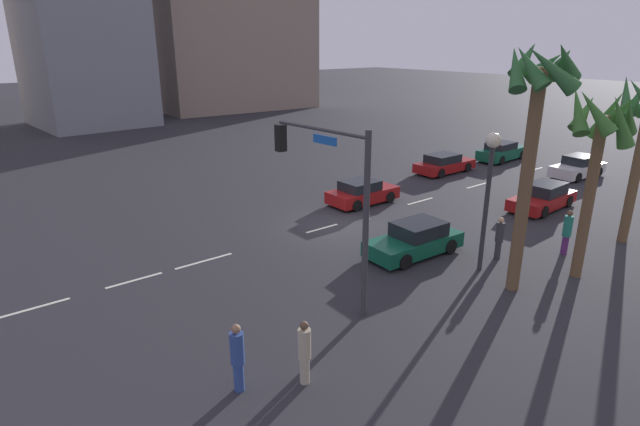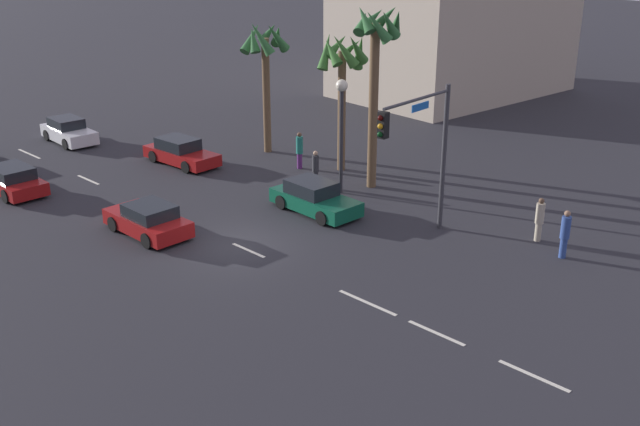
# 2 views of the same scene
# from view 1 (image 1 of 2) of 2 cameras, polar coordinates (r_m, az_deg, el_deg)

# --- Properties ---
(ground_plane) EXTENTS (220.00, 220.00, 0.00)m
(ground_plane) POSITION_cam_1_polar(r_m,az_deg,el_deg) (24.95, 1.59, -1.37)
(ground_plane) COLOR #28282D
(lane_stripe_0) EXTENTS (2.55, 0.14, 0.01)m
(lane_stripe_0) POSITION_cam_1_polar(r_m,az_deg,el_deg) (38.57, 22.68, 4.45)
(lane_stripe_0) COLOR silver
(lane_stripe_0) RESTS_ON ground_plane
(lane_stripe_1) EXTENTS (2.00, 0.14, 0.01)m
(lane_stripe_1) POSITION_cam_1_polar(r_m,az_deg,el_deg) (33.23, 17.13, 2.95)
(lane_stripe_1) COLOR silver
(lane_stripe_1) RESTS_ON ground_plane
(lane_stripe_2) EXTENTS (2.08, 0.14, 0.01)m
(lane_stripe_2) POSITION_cam_1_polar(r_m,az_deg,el_deg) (29.19, 11.16, 1.31)
(lane_stripe_2) COLOR silver
(lane_stripe_2) RESTS_ON ground_plane
(lane_stripe_3) EXTENTS (1.89, 0.14, 0.01)m
(lane_stripe_3) POSITION_cam_1_polar(r_m,az_deg,el_deg) (24.50, 0.24, -1.73)
(lane_stripe_3) COLOR silver
(lane_stripe_3) RESTS_ON ground_plane
(lane_stripe_4) EXTENTS (2.52, 0.14, 0.01)m
(lane_stripe_4) POSITION_cam_1_polar(r_m,az_deg,el_deg) (21.49, -12.83, -5.26)
(lane_stripe_4) COLOR silver
(lane_stripe_4) RESTS_ON ground_plane
(lane_stripe_5) EXTENTS (2.14, 0.14, 0.01)m
(lane_stripe_5) POSITION_cam_1_polar(r_m,az_deg,el_deg) (20.58, -20.05, -7.09)
(lane_stripe_5) COLOR silver
(lane_stripe_5) RESTS_ON ground_plane
(lane_stripe_6) EXTENTS (2.24, 0.14, 0.01)m
(lane_stripe_6) POSITION_cam_1_polar(r_m,az_deg,el_deg) (19.99, -29.34, -9.26)
(lane_stripe_6) COLOR silver
(lane_stripe_6) RESTS_ON ground_plane
(car_0) EXTENTS (4.19, 2.01, 1.42)m
(car_0) POSITION_cam_1_polar(r_m,az_deg,el_deg) (37.75, 26.88, 4.59)
(car_0) COLOR silver
(car_0) RESTS_ON ground_plane
(car_1) EXTENTS (4.66, 1.99, 1.38)m
(car_1) POSITION_cam_1_polar(r_m,az_deg,el_deg) (40.92, 19.69, 6.48)
(car_1) COLOR #0F5138
(car_1) RESTS_ON ground_plane
(car_2) EXTENTS (4.52, 1.94, 1.30)m
(car_2) POSITION_cam_1_polar(r_m,az_deg,el_deg) (35.85, 13.71, 5.36)
(car_2) COLOR maroon
(car_2) RESTS_ON ground_plane
(car_3) EXTENTS (4.38, 2.05, 1.39)m
(car_3) POSITION_cam_1_polar(r_m,az_deg,el_deg) (21.77, 10.57, -2.98)
(car_3) COLOR #0F5138
(car_3) RESTS_ON ground_plane
(car_4) EXTENTS (4.01, 1.94, 1.32)m
(car_4) POSITION_cam_1_polar(r_m,az_deg,el_deg) (28.21, 4.73, 2.28)
(car_4) COLOR maroon
(car_4) RESTS_ON ground_plane
(car_5) EXTENTS (4.55, 2.02, 1.37)m
(car_5) POSITION_cam_1_polar(r_m,az_deg,el_deg) (29.76, 23.67, 1.64)
(car_5) COLOR maroon
(car_5) RESTS_ON ground_plane
(traffic_signal) EXTENTS (0.53, 4.62, 6.11)m
(traffic_signal) POSITION_cam_1_polar(r_m,az_deg,el_deg) (16.63, 1.40, 3.21)
(traffic_signal) COLOR #38383D
(traffic_signal) RESTS_ON ground_plane
(streetlamp) EXTENTS (0.56, 0.56, 5.43)m
(streetlamp) POSITION_cam_1_polar(r_m,az_deg,el_deg) (19.95, 18.45, 4.10)
(streetlamp) COLOR #2D2D33
(streetlamp) RESTS_ON ground_plane
(pedestrian_0) EXTENTS (0.50, 0.50, 1.93)m
(pedestrian_0) POSITION_cam_1_polar(r_m,az_deg,el_deg) (13.52, -9.21, -15.52)
(pedestrian_0) COLOR #2D478C
(pedestrian_0) RESTS_ON ground_plane
(pedestrian_1) EXTENTS (0.47, 0.47, 1.81)m
(pedestrian_1) POSITION_cam_1_polar(r_m,az_deg,el_deg) (22.11, 19.43, -2.53)
(pedestrian_1) COLOR #333338
(pedestrian_1) RESTS_ON ground_plane
(pedestrian_2) EXTENTS (0.50, 0.50, 1.94)m
(pedestrian_2) POSITION_cam_1_polar(r_m,az_deg,el_deg) (23.64, 25.91, -1.84)
(pedestrian_2) COLOR #59266B
(pedestrian_2) RESTS_ON ground_plane
(pedestrian_3) EXTENTS (0.49, 0.49, 1.83)m
(pedestrian_3) POSITION_cam_1_polar(r_m,az_deg,el_deg) (13.65, -1.76, -15.17)
(pedestrian_3) COLOR #B2A58C
(pedestrian_3) RESTS_ON ground_plane
(palm_tree_0) EXTENTS (2.68, 2.64, 7.15)m
(palm_tree_0) POSITION_cam_1_polar(r_m,az_deg,el_deg) (20.48, 28.93, 7.75)
(palm_tree_0) COLOR brown
(palm_tree_0) RESTS_ON ground_plane
(palm_tree_2) EXTENTS (2.60, 2.75, 8.70)m
(palm_tree_2) POSITION_cam_1_polar(r_m,az_deg,el_deg) (18.10, 23.03, 10.86)
(palm_tree_2) COLOR brown
(palm_tree_2) RESTS_ON ground_plane
(building_3) EXTENTS (20.04, 11.55, 25.80)m
(building_3) POSITION_cam_1_polar(r_m,az_deg,el_deg) (69.83, -9.87, 22.06)
(building_3) COLOR gray
(building_3) RESTS_ON ground_plane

